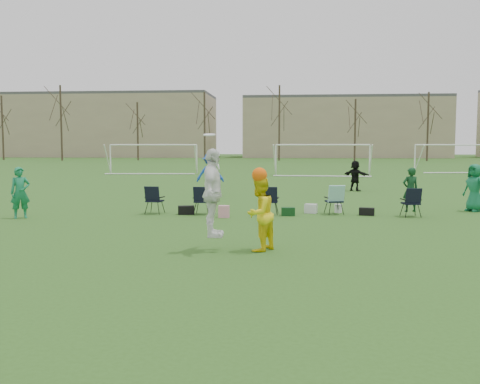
# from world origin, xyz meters

# --- Properties ---
(ground) EXTENTS (260.00, 260.00, 0.00)m
(ground) POSITION_xyz_m (0.00, 0.00, 0.00)
(ground) COLOR #2C561A
(ground) RESTS_ON ground
(fielder_green_near) EXTENTS (0.73, 0.67, 1.68)m
(fielder_green_near) POSITION_xyz_m (-7.38, 6.24, 0.84)
(fielder_green_near) COLOR #157B4C
(fielder_green_near) RESTS_ON ground
(fielder_blue) EXTENTS (1.35, 0.85, 2.00)m
(fielder_blue) POSITION_xyz_m (-2.36, 14.72, 1.00)
(fielder_blue) COLOR blue
(fielder_blue) RESTS_ON ground
(fielder_green_far) EXTENTS (0.88, 1.00, 1.71)m
(fielder_green_far) POSITION_xyz_m (8.01, 9.44, 0.86)
(fielder_green_far) COLOR #126A42
(fielder_green_far) RESTS_ON ground
(fielder_black) EXTENTS (1.44, 1.29, 1.59)m
(fielder_black) POSITION_xyz_m (4.82, 17.83, 0.79)
(fielder_black) COLOR black
(fielder_black) RESTS_ON ground
(center_contest) EXTENTS (1.80, 1.22, 2.65)m
(center_contest) POSITION_xyz_m (0.10, 1.47, 1.12)
(center_contest) COLOR white
(center_contest) RESTS_ON ground
(sideline_setup) EXTENTS (9.40, 1.89, 1.64)m
(sideline_setup) POSITION_xyz_m (1.43, 7.89, 0.50)
(sideline_setup) COLOR #103C1D
(sideline_setup) RESTS_ON ground
(goal_left) EXTENTS (7.39, 0.76, 2.46)m
(goal_left) POSITION_xyz_m (-10.00, 34.00, 1.92)
(goal_left) COLOR white
(goal_left) RESTS_ON ground
(goal_mid) EXTENTS (7.40, 0.63, 2.46)m
(goal_mid) POSITION_xyz_m (4.00, 32.00, 1.92)
(goal_mid) COLOR white
(goal_mid) RESTS_ON ground
(goal_right) EXTENTS (7.35, 1.14, 2.46)m
(goal_right) POSITION_xyz_m (16.00, 38.00, 1.92)
(goal_right) COLOR white
(goal_right) RESTS_ON ground
(tree_line) EXTENTS (110.28, 3.28, 11.40)m
(tree_line) POSITION_xyz_m (0.24, 69.85, 5.09)
(tree_line) COLOR #382B21
(tree_line) RESTS_ON ground
(building_row) EXTENTS (126.00, 16.00, 13.00)m
(building_row) POSITION_xyz_m (6.73, 96.00, 5.99)
(building_row) COLOR tan
(building_row) RESTS_ON ground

